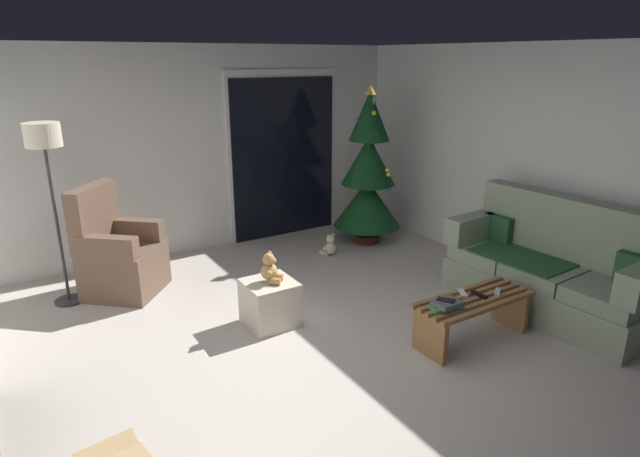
{
  "coord_description": "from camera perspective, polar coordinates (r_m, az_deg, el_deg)",
  "views": [
    {
      "loc": [
        -2.02,
        -3.18,
        2.35
      ],
      "look_at": [
        0.4,
        0.7,
        0.85
      ],
      "focal_mm": 29.47,
      "sensor_mm": 36.0,
      "label": 1
    }
  ],
  "objects": [
    {
      "name": "floor_lamp",
      "position": [
        5.49,
        -27.65,
        7.26
      ],
      "size": [
        0.32,
        0.32,
        1.78
      ],
      "color": "#2D2D30",
      "rests_on": "ground"
    },
    {
      "name": "remote_black",
      "position": [
        4.72,
        16.88,
        -6.87
      ],
      "size": [
        0.04,
        0.16,
        0.02
      ],
      "primitive_type": "cube",
      "rotation": [
        0.0,
        0.0,
        3.15
      ],
      "color": "black",
      "rests_on": "coffee_table"
    },
    {
      "name": "wall_back",
      "position": [
        6.65,
        -13.98,
        8.11
      ],
      "size": [
        5.72,
        0.12,
        2.5
      ],
      "primitive_type": "cube",
      "color": "silver",
      "rests_on": "ground"
    },
    {
      "name": "ground_plane",
      "position": [
        4.44,
        0.42,
        -13.8
      ],
      "size": [
        7.0,
        7.0,
        0.0
      ],
      "primitive_type": "plane",
      "color": "#BCB2A8"
    },
    {
      "name": "couch",
      "position": [
        5.5,
        23.78,
        -4.21
      ],
      "size": [
        0.88,
        1.98,
        1.08
      ],
      "color": "gray",
      "rests_on": "ground"
    },
    {
      "name": "armchair",
      "position": [
        5.79,
        -21.06,
        -2.78
      ],
      "size": [
        0.97,
        0.97,
        1.13
      ],
      "color": "brown",
      "rests_on": "ground"
    },
    {
      "name": "remote_white",
      "position": [
        4.71,
        15.25,
        -6.79
      ],
      "size": [
        0.12,
        0.16,
        0.02
      ],
      "primitive_type": "cube",
      "rotation": [
        0.0,
        0.0,
        2.62
      ],
      "color": "silver",
      "rests_on": "coffee_table"
    },
    {
      "name": "cell_phone",
      "position": [
        4.4,
        13.53,
        -7.56
      ],
      "size": [
        0.14,
        0.16,
        0.01
      ],
      "primitive_type": "cube",
      "rotation": [
        0.0,
        0.0,
        0.57
      ],
      "color": "black",
      "rests_on": "book_stack"
    },
    {
      "name": "book_stack",
      "position": [
        4.41,
        13.59,
        -8.06
      ],
      "size": [
        0.29,
        0.2,
        0.07
      ],
      "color": "#337042",
      "rests_on": "coffee_table"
    },
    {
      "name": "patio_door_frame",
      "position": [
        7.09,
        -3.96,
        7.98
      ],
      "size": [
        1.6,
        0.02,
        2.2
      ],
      "primitive_type": "cube",
      "color": "silver",
      "rests_on": "ground"
    },
    {
      "name": "coffee_table",
      "position": [
        4.74,
        16.3,
        -8.69
      ],
      "size": [
        1.1,
        0.4,
        0.4
      ],
      "color": "olive",
      "rests_on": "ground"
    },
    {
      "name": "wall_right",
      "position": [
        5.93,
        24.63,
        5.82
      ],
      "size": [
        0.12,
        6.0,
        2.5
      ],
      "primitive_type": "cube",
      "color": "silver",
      "rests_on": "ground"
    },
    {
      "name": "ottoman",
      "position": [
        4.86,
        -5.44,
        -8.04
      ],
      "size": [
        0.44,
        0.44,
        0.42
      ],
      "primitive_type": "cube",
      "color": "beige",
      "rests_on": "ground"
    },
    {
      "name": "teddy_bear_honey",
      "position": [
        4.72,
        -5.44,
        -4.46
      ],
      "size": [
        0.22,
        0.21,
        0.29
      ],
      "color": "tan",
      "rests_on": "ottoman"
    },
    {
      "name": "christmas_tree",
      "position": [
        6.81,
        5.23,
        5.76
      ],
      "size": [
        0.87,
        0.87,
        2.03
      ],
      "color": "#4C1E19",
      "rests_on": "ground"
    },
    {
      "name": "remote_silver",
      "position": [
        4.82,
        18.72,
        -6.55
      ],
      "size": [
        0.15,
        0.13,
        0.02
      ],
      "primitive_type": "cube",
      "rotation": [
        0.0,
        0.0,
        5.32
      ],
      "color": "#ADADB2",
      "rests_on": "coffee_table"
    },
    {
      "name": "patio_door_glass",
      "position": [
        7.09,
        -3.88,
        7.56
      ],
      "size": [
        1.5,
        0.02,
        2.1
      ],
      "primitive_type": "cube",
      "color": "black",
      "rests_on": "ground"
    },
    {
      "name": "teddy_bear_cream_by_tree",
      "position": [
        6.48,
        1.08,
        -1.97
      ],
      "size": [
        0.2,
        0.2,
        0.29
      ],
      "color": "beige",
      "rests_on": "ground"
    }
  ]
}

